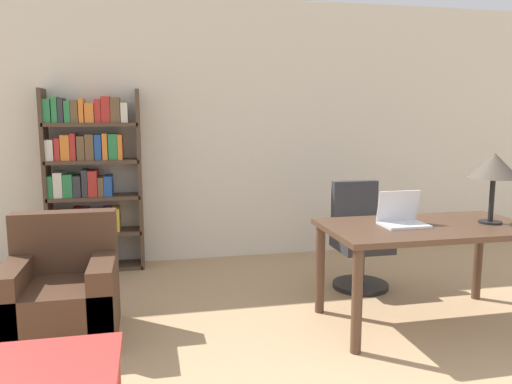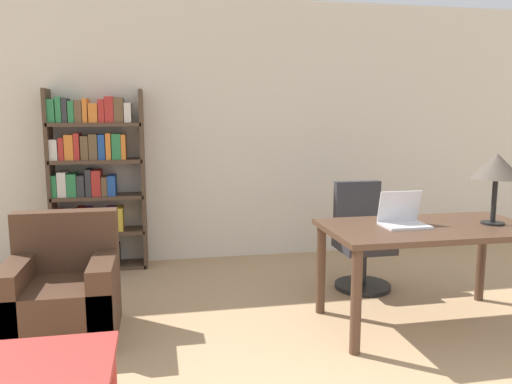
# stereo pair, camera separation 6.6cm
# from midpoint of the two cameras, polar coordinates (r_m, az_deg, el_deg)

# --- Properties ---
(wall_back) EXTENTS (8.00, 0.06, 2.70)m
(wall_back) POSITION_cam_midpoint_polar(r_m,az_deg,el_deg) (5.33, -0.33, 6.96)
(wall_back) COLOR beige
(wall_back) RESTS_ON ground_plane
(desk) EXTENTS (1.50, 0.81, 0.73)m
(desk) POSITION_cam_midpoint_polar(r_m,az_deg,el_deg) (3.81, 19.62, -5.12)
(desk) COLOR #4C3323
(desk) RESTS_ON ground_plane
(laptop) EXTENTS (0.32, 0.24, 0.25)m
(laptop) POSITION_cam_midpoint_polar(r_m,az_deg,el_deg) (3.72, 16.90, -2.89)
(laptop) COLOR silver
(laptop) RESTS_ON desk
(table_lamp) EXTENTS (0.35, 0.35, 0.51)m
(table_lamp) POSITION_cam_midpoint_polar(r_m,az_deg,el_deg) (3.96, 26.22, 2.53)
(table_lamp) COLOR black
(table_lamp) RESTS_ON desk
(office_chair) EXTENTS (0.49, 0.49, 0.93)m
(office_chair) POSITION_cam_midpoint_polar(r_m,az_deg,el_deg) (4.54, 12.33, -5.45)
(office_chair) COLOR black
(office_chair) RESTS_ON ground_plane
(side_table_blue) EXTENTS (0.69, 0.51, 0.48)m
(side_table_blue) POSITION_cam_midpoint_polar(r_m,az_deg,el_deg) (2.43, -23.66, -18.89)
(side_table_blue) COLOR #B2332D
(side_table_blue) RESTS_ON ground_plane
(armchair) EXTENTS (0.72, 0.70, 0.84)m
(armchair) POSITION_cam_midpoint_polar(r_m,az_deg,el_deg) (3.72, -20.67, -11.13)
(armchair) COLOR #472D1E
(armchair) RESTS_ON ground_plane
(bookshelf) EXTENTS (0.90, 0.28, 1.76)m
(bookshelf) POSITION_cam_midpoint_polar(r_m,az_deg,el_deg) (5.12, -17.85, 1.00)
(bookshelf) COLOR #4C3828
(bookshelf) RESTS_ON ground_plane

